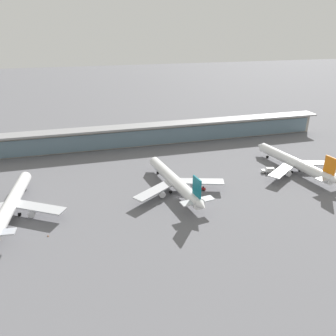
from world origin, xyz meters
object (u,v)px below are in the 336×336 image
airliner_centre_stand (175,181)px  service_truck_under_wing_white (269,170)px  airliner_right_stand (295,163)px  airliner_left_stand (11,204)px  service_truck_near_nose_red (203,188)px  safety_cone_alpha (48,236)px  service_truck_mid_apron_grey (4,227)px

airliner_centre_stand → service_truck_under_wing_white: size_ratio=8.68×
airliner_centre_stand → airliner_right_stand: size_ratio=1.00×
airliner_left_stand → airliner_centre_stand: bearing=2.1°
service_truck_under_wing_white → airliner_left_stand: bearing=-175.7°
service_truck_near_nose_red → safety_cone_alpha: bearing=-163.8°
service_truck_near_nose_red → airliner_centre_stand: bearing=168.0°
service_truck_mid_apron_grey → safety_cone_alpha: bearing=-30.0°
airliner_centre_stand → service_truck_near_nose_red: 15.60m
service_truck_mid_apron_grey → safety_cone_alpha: (18.47, -10.66, -0.56)m
airliner_left_stand → service_truck_mid_apron_grey: (-1.85, -11.81, -4.68)m
airliner_left_stand → airliner_centre_stand: size_ratio=1.00×
airliner_centre_stand → service_truck_mid_apron_grey: bearing=-169.6°
airliner_centre_stand → service_truck_under_wing_white: bearing=7.0°
airliner_left_stand → service_truck_under_wing_white: size_ratio=8.70×
airliner_centre_stand → service_truck_near_nose_red: size_ratio=19.90×
airliner_left_stand → safety_cone_alpha: size_ratio=94.74×
service_truck_mid_apron_grey → service_truck_near_nose_red: bearing=7.0°
service_truck_under_wing_white → airliner_right_stand: bearing=-7.5°
airliner_right_stand → service_truck_near_nose_red: bearing=-172.2°
airliner_left_stand → service_truck_under_wing_white: airliner_left_stand is taller
service_truck_near_nose_red → service_truck_mid_apron_grey: size_ratio=1.11×
service_truck_under_wing_white → service_truck_mid_apron_grey: size_ratio=2.54×
airliner_right_stand → service_truck_near_nose_red: (-61.25, -8.44, -4.68)m
airliner_centre_stand → airliner_right_stand: 75.99m
service_truck_mid_apron_grey → airliner_left_stand: bearing=81.1°
service_truck_near_nose_red → service_truck_mid_apron_grey: 96.05m
airliner_right_stand → service_truck_mid_apron_grey: size_ratio=22.07×
service_truck_under_wing_white → service_truck_mid_apron_grey: (-140.93, -22.16, -0.82)m
airliner_right_stand → service_truck_mid_apron_grey: bearing=-172.7°
airliner_centre_stand → service_truck_mid_apron_grey: 82.25m
safety_cone_alpha → airliner_left_stand: bearing=126.5°
service_truck_under_wing_white → airliner_centre_stand: bearing=-173.0°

